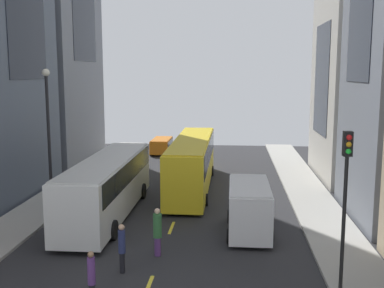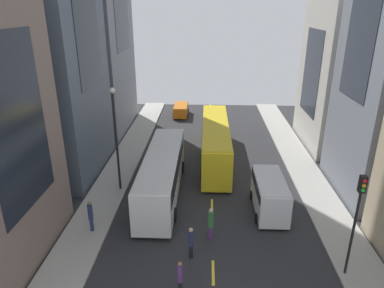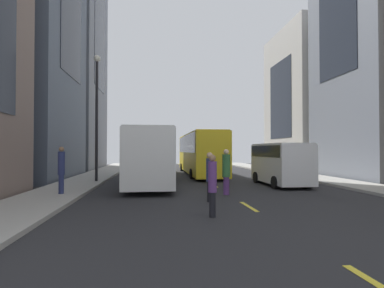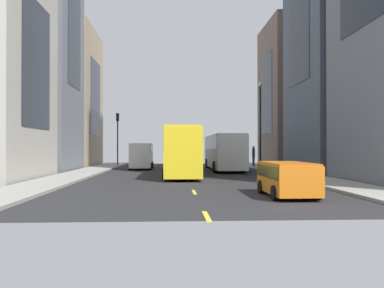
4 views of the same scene
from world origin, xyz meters
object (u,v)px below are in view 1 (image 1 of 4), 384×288
object	(u,v)px
city_bus_white	(108,182)
pedestrian_crossing_mid	(91,276)
streetcar_yellow	(192,159)
traffic_light_near_corner	(346,181)
pedestrian_waiting_curb	(122,246)
car_orange_0	(162,145)
delivery_van_white	(249,205)
pedestrian_walking_far	(157,231)

from	to	relation	value
city_bus_white	pedestrian_crossing_mid	xyz separation A→B (m)	(2.18, -10.45, -0.91)
streetcar_yellow	traffic_light_near_corner	xyz separation A→B (m)	(6.94, -15.54, 2.19)
city_bus_white	pedestrian_waiting_curb	world-z (taller)	city_bus_white
streetcar_yellow	car_orange_0	world-z (taller)	streetcar_yellow
pedestrian_waiting_curb	streetcar_yellow	bearing A→B (deg)	-170.95
delivery_van_white	pedestrian_crossing_mid	distance (m)	10.04
streetcar_yellow	delivery_van_white	bearing A→B (deg)	-67.79
city_bus_white	pedestrian_waiting_curb	distance (m)	8.09
delivery_van_white	pedestrian_waiting_curb	xyz separation A→B (m)	(-5.40, -5.34, -0.37)
pedestrian_walking_far	pedestrian_crossing_mid	bearing A→B (deg)	-33.36
pedestrian_waiting_curb	traffic_light_near_corner	distance (m)	9.24
pedestrian_waiting_curb	pedestrian_walking_far	bearing A→B (deg)	164.49
streetcar_yellow	pedestrian_walking_far	world-z (taller)	streetcar_yellow
city_bus_white	pedestrian_crossing_mid	world-z (taller)	city_bus_white
pedestrian_walking_far	pedestrian_crossing_mid	distance (m)	5.03
delivery_van_white	pedestrian_crossing_mid	bearing A→B (deg)	-125.45
car_orange_0	traffic_light_near_corner	size ratio (longest dim) A/B	0.69
streetcar_yellow	pedestrian_waiting_curb	world-z (taller)	streetcar_yellow
city_bus_white	traffic_light_near_corner	size ratio (longest dim) A/B	2.07
pedestrian_crossing_mid	pedestrian_walking_far	bearing A→B (deg)	-87.18
city_bus_white	car_orange_0	size ratio (longest dim) A/B	2.98
city_bus_white	streetcar_yellow	size ratio (longest dim) A/B	0.89
streetcar_yellow	traffic_light_near_corner	world-z (taller)	traffic_light_near_corner
pedestrian_walking_far	pedestrian_waiting_curb	xyz separation A→B (m)	(-1.17, -1.94, -0.03)
car_orange_0	city_bus_white	bearing A→B (deg)	-89.72
traffic_light_near_corner	city_bus_white	bearing A→B (deg)	142.21
streetcar_yellow	pedestrian_waiting_curb	bearing A→B (deg)	-96.59
streetcar_yellow	delivery_van_white	xyz separation A→B (m)	(3.73, -9.12, -0.61)
city_bus_white	car_orange_0	xyz separation A→B (m)	(-0.10, 21.13, -1.12)
delivery_van_white	pedestrian_crossing_mid	size ratio (longest dim) A/B	2.53
city_bus_white	delivery_van_white	distance (m)	8.33
delivery_van_white	traffic_light_near_corner	size ratio (longest dim) A/B	0.86
city_bus_white	pedestrian_walking_far	world-z (taller)	city_bus_white
streetcar_yellow	delivery_van_white	world-z (taller)	streetcar_yellow
delivery_van_white	pedestrian_walking_far	size ratio (longest dim) A/B	2.31
pedestrian_crossing_mid	traffic_light_near_corner	size ratio (longest dim) A/B	0.34
city_bus_white	traffic_light_near_corner	distance (m)	14.37
streetcar_yellow	pedestrian_crossing_mid	bearing A→B (deg)	-96.90
streetcar_yellow	traffic_light_near_corner	bearing A→B (deg)	-65.93
car_orange_0	traffic_light_near_corner	world-z (taller)	traffic_light_near_corner
delivery_van_white	pedestrian_waiting_curb	size ratio (longest dim) A/B	2.46
pedestrian_waiting_curb	pedestrian_crossing_mid	distance (m)	2.86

